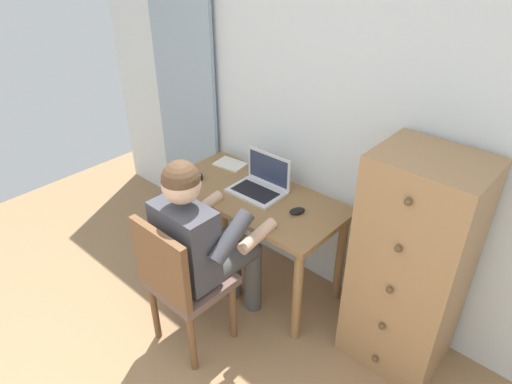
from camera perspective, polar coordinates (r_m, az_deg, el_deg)
wall_back at (r=2.63m, az=13.06°, el=9.12°), size 4.80×0.05×2.50m
curtain_panel at (r=3.52m, az=-8.97°, el=12.45°), size 0.64×0.03×2.18m
desk at (r=2.93m, az=-0.15°, el=-2.08°), size 1.19×0.57×0.71m
dresser at (r=2.53m, az=18.98°, el=-8.98°), size 0.53×0.46×1.29m
chair at (r=2.56m, az=-9.54°, el=-10.91°), size 0.42×0.40×0.90m
person_seated at (r=2.53m, az=-6.67°, el=-5.87°), size 0.53×0.59×1.22m
laptop at (r=2.87m, az=0.57°, el=1.05°), size 0.35×0.26×0.24m
computer_mouse at (r=2.68m, az=5.24°, el=-2.41°), size 0.10×0.12×0.03m
desk_clock at (r=3.05m, az=-7.61°, el=1.88°), size 0.09×0.09×0.03m
notebook_pad at (r=3.21m, az=-3.29°, el=3.55°), size 0.23×0.18×0.01m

